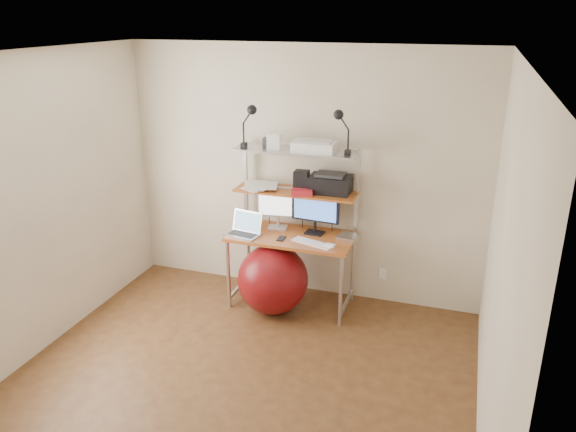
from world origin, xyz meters
name	(u,v)px	position (x,y,z in m)	size (l,w,h in m)	color
room	(228,241)	(0.00, 0.00, 1.25)	(3.60, 3.60, 3.60)	brown
computer_desk	(294,212)	(0.00, 1.50, 0.96)	(1.20, 0.60, 1.57)	#C65B26
wall_outlet	(383,273)	(0.85, 1.79, 0.30)	(0.08, 0.01, 0.12)	white
monitor_silver	(278,205)	(-0.19, 1.59, 0.98)	(0.41, 0.17, 0.46)	silver
monitor_black	(315,210)	(0.20, 1.57, 0.98)	(0.48, 0.15, 0.48)	black
laptop	(245,230)	(-0.43, 1.33, 0.79)	(0.36, 0.31, 0.28)	#B3B3B8
keyboard	(313,243)	(0.25, 1.30, 0.75)	(0.41, 0.12, 0.01)	white
mouse	(330,245)	(0.42, 1.28, 0.75)	(0.09, 0.05, 0.02)	white
mac_mini	(348,237)	(0.54, 1.52, 0.76)	(0.18, 0.18, 0.03)	#B3B3B8
phone	(281,238)	(-0.06, 1.32, 0.74)	(0.07, 0.12, 0.01)	black
printer	(330,183)	(0.33, 1.62, 1.24)	(0.40, 0.27, 0.19)	black
nas_cube	(302,181)	(0.06, 1.57, 1.25)	(0.14, 0.14, 0.20)	black
red_box	(302,192)	(0.09, 1.46, 1.18)	(0.19, 0.13, 0.05)	red
scanner	(314,146)	(0.18, 1.57, 1.60)	(0.40, 0.27, 0.10)	white
box_white	(274,141)	(-0.21, 1.55, 1.62)	(0.12, 0.10, 0.14)	white
box_grey	(268,142)	(-0.29, 1.59, 1.60)	(0.09, 0.09, 0.09)	#303033
clip_lamp_left	(250,117)	(-0.41, 1.47, 1.85)	(0.16, 0.09, 0.41)	black
clip_lamp_right	(341,122)	(0.43, 1.50, 1.85)	(0.16, 0.09, 0.41)	black
exercise_ball	(273,279)	(-0.12, 1.24, 0.34)	(0.68, 0.68, 0.68)	maroon
paper_stack	(259,186)	(-0.38, 1.57, 1.17)	(0.42, 0.42, 0.03)	white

